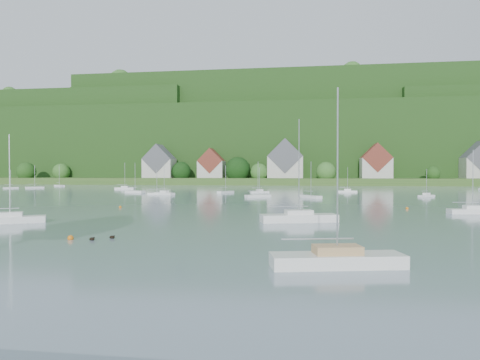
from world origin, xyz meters
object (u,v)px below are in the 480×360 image
Objects in this scene: near_sailboat_0 at (10,219)px; near_sailboat_2 at (337,258)px; near_sailboat_3 at (473,210)px; near_sailboat_4 at (299,217)px.

near_sailboat_0 is 38.42m from near_sailboat_2.
near_sailboat_2 is at bearing -57.33° from near_sailboat_0.
near_sailboat_2 reaches higher than near_sailboat_3.
near_sailboat_0 is 0.84× the size of near_sailboat_4.
near_sailboat_0 is at bearing -168.65° from near_sailboat_3.
near_sailboat_3 is 0.75× the size of near_sailboat_4.
near_sailboat_2 is 23.69m from near_sailboat_4.
near_sailboat_0 is 1.13× the size of near_sailboat_3.
near_sailboat_2 is (34.03, -17.84, 0.03)m from near_sailboat_0.
near_sailboat_3 is (20.71, 36.91, -0.06)m from near_sailboat_2.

